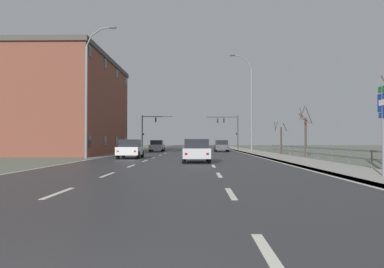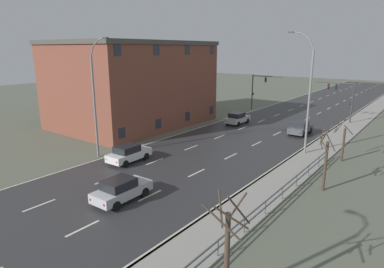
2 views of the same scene
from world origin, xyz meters
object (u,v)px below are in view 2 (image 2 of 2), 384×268
Objects in this scene: traffic_signal_right at (343,94)px; car_near_left at (300,128)px; street_lamp_left_bank at (95,101)px; car_mid_centre at (237,118)px; street_lamp_midground at (308,96)px; traffic_signal_left at (258,86)px; car_distant at (121,189)px; brick_building at (133,83)px; car_near_right at (129,153)px.

traffic_signal_right is 1.35× the size of car_near_left.
car_mid_centre is at bearing 80.59° from street_lamp_left_bank.
street_lamp_midground is 23.93m from traffic_signal_left.
traffic_signal_left is at bearing 133.02° from car_near_left.
car_distant is 1.01× the size of car_mid_centre.
street_lamp_midground reaches higher than car_near_left.
traffic_signal_right is 14.69m from car_mid_centre.
brick_building is (-22.80, -0.54, -0.17)m from street_lamp_midground.
car_distant is 24.20m from brick_building.
car_mid_centre is at bearing 35.85° from brick_building.
brick_building is (-8.42, -19.59, 1.57)m from traffic_signal_left.
car_near_right is at bearing -84.80° from traffic_signal_left.
street_lamp_midground reaches higher than traffic_signal_left.
car_mid_centre is at bearing -76.16° from traffic_signal_left.
street_lamp_midground is 17.25m from traffic_signal_right.
street_lamp_midground is 19.45m from street_lamp_left_bank.
car_distant is at bearing -45.32° from brick_building.
car_near_left is at bearing 21.16° from brick_building.
street_lamp_midground is 2.76× the size of car_near_left.
car_near_left is (3.24, 24.62, 0.00)m from car_distant.
traffic_signal_right is at bearing 41.56° from car_mid_centre.
brick_building is at bearing -160.00° from car_near_left.
street_lamp_left_bank is 5.61m from car_near_right.
street_lamp_midground is at bearing 69.70° from car_distant.
traffic_signal_right is at bearing 38.84° from brick_building.
traffic_signal_left reaches higher than car_near_left.
car_near_left and car_mid_centre have the same top height.
street_lamp_left_bank is at bearing -139.97° from street_lamp_midground.
traffic_signal_right is at bearing 92.82° from street_lamp_midground.
car_near_right is 1.00× the size of car_near_left.
traffic_signal_right reaches higher than car_distant.
traffic_signal_right is at bearing -8.00° from traffic_signal_left.
car_near_right is at bearing -134.41° from street_lamp_midground.
brick_building is at bearing 133.31° from car_near_right.
car_distant is (-5.26, -34.57, -3.07)m from traffic_signal_right.
traffic_signal_right reaches higher than car_mid_centre.
street_lamp_left_bank is at bearing -115.36° from traffic_signal_right.
car_mid_centre is at bearing 101.30° from car_distant.
car_near_right is at bearing -110.34° from traffic_signal_right.
traffic_signal_right is 35.11m from car_distant.
street_lamp_left_bank is 2.61× the size of car_distant.
street_lamp_left_bank is at bearing -56.53° from brick_building.
car_distant is at bearing -98.67° from car_near_left.
traffic_signal_right is 0.29× the size of brick_building.
car_near_left is at bearing 81.47° from car_distant.
car_mid_centre is (0.02, 19.40, 0.00)m from car_near_right.
car_near_right is (3.31, 0.69, -4.48)m from street_lamp_left_bank.
car_near_right is at bearing -90.22° from car_mid_centre.
street_lamp_midground is 9.09m from car_near_left.
street_lamp_midground is at bearing 44.04° from car_near_right.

